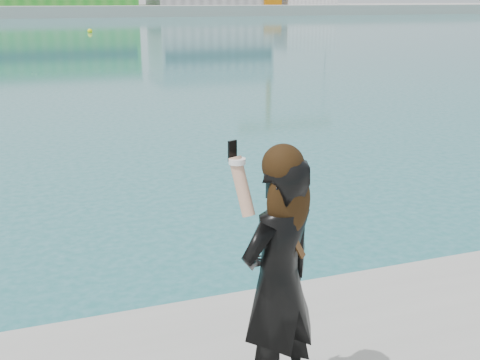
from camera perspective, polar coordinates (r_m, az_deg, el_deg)
The scene contains 3 objects.
far_quay at distance 133.63m, azimuth -20.44°, elevation 14.83°, with size 320.00×40.00×2.00m, color #9E9E99.
buoy_near at distance 64.65m, azimuth -14.04°, elevation 13.40°, with size 0.50×0.50×0.50m, color #F9FB0D.
woman at distance 3.79m, azimuth 3.68°, elevation -9.05°, with size 0.71×0.60×1.75m.
Camera 1 is at (-0.60, -3.61, 3.34)m, focal length 45.00 mm.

